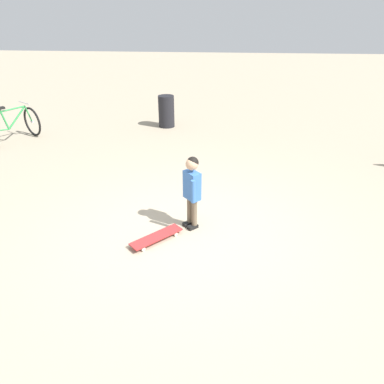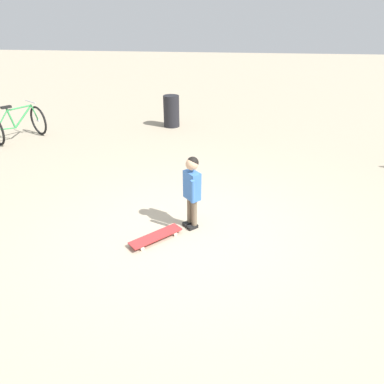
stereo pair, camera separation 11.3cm
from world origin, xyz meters
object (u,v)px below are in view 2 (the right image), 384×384
at_px(child_person, 192,185).
at_px(bicycle_near, 18,124).
at_px(trash_bin, 171,111).
at_px(skateboard, 156,236).

bearing_deg(child_person, bicycle_near, -125.99).
distance_m(child_person, trash_bin, 5.02).
bearing_deg(bicycle_near, skateboard, 47.98).
xyz_separation_m(child_person, skateboard, (0.41, -0.44, -0.60)).
relative_size(child_person, bicycle_near, 0.83).
bearing_deg(skateboard, child_person, 133.03).
relative_size(bicycle_near, trash_bin, 1.57).
height_order(bicycle_near, trash_bin, bicycle_near).
bearing_deg(child_person, trash_bin, -166.56).
relative_size(child_person, trash_bin, 1.29).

